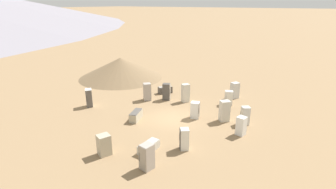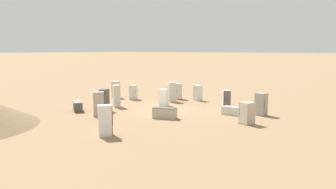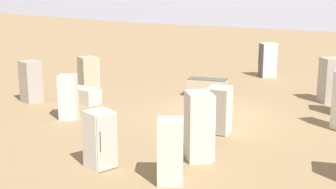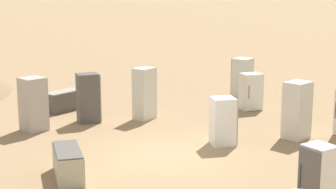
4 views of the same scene
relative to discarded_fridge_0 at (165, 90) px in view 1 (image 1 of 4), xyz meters
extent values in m
plane|color=#937551|center=(5.24, 4.39, -0.38)|extent=(1000.00, 1000.00, 0.00)
cone|color=#7F6647|center=(-1.87, -8.59, 0.96)|extent=(11.09, 11.09, 2.69)
cube|color=#4C4742|center=(0.00, 0.00, -0.02)|extent=(1.64, 1.38, 0.72)
cube|color=gray|center=(0.00, 0.00, 0.36)|extent=(1.57, 1.33, 0.04)
cube|color=#A89E93|center=(12.10, 7.26, 0.44)|extent=(0.80, 0.73, 1.65)
cube|color=gray|center=(12.48, 7.21, 0.44)|extent=(0.12, 0.62, 1.58)
cylinder|color=#2D2D2D|center=(12.48, 6.98, 0.53)|extent=(0.02, 0.02, 0.58)
cube|color=white|center=(4.64, 10.38, 0.35)|extent=(0.72, 0.71, 1.47)
cube|color=#BCB7AD|center=(4.31, 10.43, 0.35)|extent=(0.13, 0.59, 1.41)
cylinder|color=#2D2D2D|center=(4.32, 10.65, 0.43)|extent=(0.02, 0.02, 0.51)
cube|color=#B2A88E|center=(7.16, 2.01, -0.02)|extent=(1.80, 1.20, 0.73)
cube|color=#56514C|center=(7.16, 2.01, 0.37)|extent=(1.73, 1.15, 0.04)
cube|color=silver|center=(2.66, 10.00, 0.39)|extent=(0.84, 0.84, 1.53)
cube|color=beige|center=(2.85, 9.74, 0.39)|extent=(0.48, 0.38, 1.47)
cylinder|color=#2D2D2D|center=(2.71, 9.59, 0.46)|extent=(0.02, 0.02, 0.54)
cube|color=beige|center=(-0.76, 7.14, 0.32)|extent=(0.85, 0.94, 1.41)
cube|color=silver|center=(-0.47, 7.27, 0.32)|extent=(0.34, 0.68, 1.35)
cylinder|color=#2D2D2D|center=(-0.33, 7.04, 0.40)|extent=(0.02, 0.02, 0.49)
cube|color=beige|center=(3.06, 8.34, 0.53)|extent=(0.99, 0.98, 1.82)
cube|color=silver|center=(2.85, 8.09, 0.53)|extent=(0.59, 0.51, 1.75)
cylinder|color=#2D2D2D|center=(2.62, 8.24, 0.62)|extent=(0.02, 0.02, 0.64)
cube|color=silver|center=(8.91, 7.95, 0.39)|extent=(0.82, 0.81, 1.55)
cube|color=#56514C|center=(9.09, 7.71, 0.39)|extent=(0.47, 0.39, 1.48)
cylinder|color=#2D2D2D|center=(8.95, 7.56, 0.47)|extent=(0.02, 0.02, 0.54)
cube|color=#A89E93|center=(2.83, -0.26, 0.51)|extent=(1.03, 1.03, 1.79)
cube|color=silver|center=(2.58, -0.54, 0.51)|extent=(0.56, 0.50, 1.71)
cylinder|color=#2D2D2D|center=(2.36, -0.39, 0.60)|extent=(0.02, 0.02, 0.62)
cube|color=#B2A88E|center=(12.49, 3.94, 0.33)|extent=(0.99, 0.95, 1.42)
cube|color=silver|center=(12.36, 3.57, 0.33)|extent=(0.73, 0.29, 1.37)
cylinder|color=#2D2D2D|center=(12.09, 3.63, 0.40)|extent=(0.02, 0.02, 0.50)
cube|color=white|center=(7.40, -3.76, 0.49)|extent=(0.92, 0.94, 1.75)
cube|color=#56514C|center=(7.64, -3.45, 0.49)|extent=(0.47, 0.38, 1.68)
cylinder|color=#2D2D2D|center=(7.82, -3.55, 0.58)|extent=(0.02, 0.02, 0.61)
cube|color=beige|center=(1.01, 3.23, 0.55)|extent=(0.90, 0.86, 1.86)
cube|color=silver|center=(0.69, 3.44, 0.55)|extent=(0.33, 0.47, 1.79)
cylinder|color=#2D2D2D|center=(0.78, 3.62, 0.64)|extent=(0.02, 0.02, 0.65)
cube|color=white|center=(3.95, 5.99, 0.35)|extent=(0.81, 0.84, 1.47)
cube|color=gray|center=(3.84, 6.33, 0.35)|extent=(0.60, 0.22, 1.41)
cylinder|color=#2D2D2D|center=(4.05, 6.43, 0.43)|extent=(0.02, 0.02, 0.51)
cube|color=silver|center=(-2.92, 6.92, 0.46)|extent=(0.98, 0.95, 1.67)
cube|color=gray|center=(-3.09, 6.61, 0.46)|extent=(0.64, 0.38, 1.61)
cylinder|color=#2D2D2D|center=(-3.34, 6.71, 0.54)|extent=(0.02, 0.02, 0.59)
cube|color=beige|center=(10.48, 6.08, -0.10)|extent=(1.69, 0.69, 0.57)
cube|color=#BCB7AD|center=(10.48, 6.08, 0.21)|extent=(1.63, 0.67, 0.04)
cube|color=#4C4742|center=(1.64, 1.32, 0.49)|extent=(0.84, 0.91, 1.73)
cube|color=gray|center=(1.47, 1.67, 0.49)|extent=(0.53, 0.28, 1.66)
cylinder|color=#2D2D2D|center=(1.64, 1.78, 0.57)|extent=(0.02, 0.02, 0.61)
camera|label=1|loc=(22.52, 16.04, 9.19)|focal=28.00mm
camera|label=2|loc=(21.18, -15.88, 4.44)|focal=35.00mm
camera|label=3|loc=(-3.80, 17.91, 4.00)|focal=50.00mm
camera|label=4|loc=(20.52, 5.64, 4.69)|focal=60.00mm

